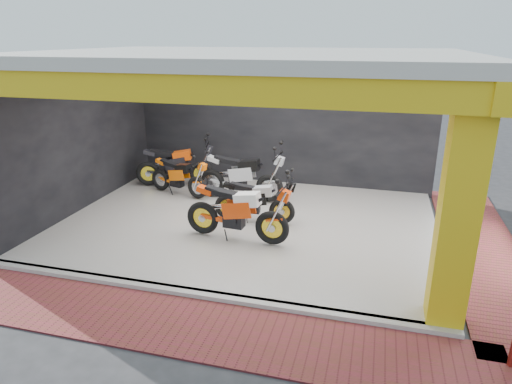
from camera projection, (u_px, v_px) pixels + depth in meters
ground at (217, 267)px, 8.28m from camera, size 80.00×80.00×0.00m
showroom_floor at (248, 223)px, 10.09m from camera, size 8.00×6.00×0.10m
showroom_ceiling at (247, 56)px, 8.94m from camera, size 8.40×6.40×0.20m
back_wall at (279, 123)px, 12.37m from camera, size 8.20×0.20×3.50m
left_wall at (78, 138)px, 10.56m from camera, size 0.20×6.20×3.50m
corner_column at (459, 212)px, 6.10m from camera, size 0.50×0.50×3.50m
header_beam_front at (186, 88)px, 6.30m from camera, size 8.40×0.30×0.40m
header_beam_right at (464, 77)px, 8.05m from camera, size 0.30×6.40×0.40m
floor_kerb at (196, 294)px, 7.34m from camera, size 8.00×0.20×0.10m
paver_front at (175, 324)px, 6.64m from camera, size 9.00×1.40×0.03m
paver_right at (483, 250)px, 8.91m from camera, size 1.40×7.00×0.03m
moto_hero at (272, 212)px, 8.70m from camera, size 2.36×1.04×1.40m
moto_row_a at (282, 199)px, 9.72m from camera, size 1.92×0.77×1.16m
moto_row_b at (270, 175)px, 10.98m from camera, size 2.35×0.92×1.43m
moto_row_c at (201, 162)px, 12.23m from camera, size 2.35×1.38×1.35m
moto_row_d at (197, 177)px, 11.26m from camera, size 2.02×1.22×1.16m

